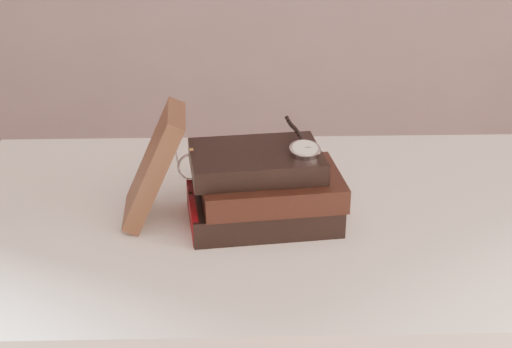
{
  "coord_description": "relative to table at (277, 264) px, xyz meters",
  "views": [
    {
      "loc": [
        -0.06,
        -0.65,
        1.29
      ],
      "look_at": [
        -0.03,
        0.33,
        0.82
      ],
      "focal_mm": 52.53,
      "sensor_mm": 36.0,
      "label": 1
    }
  ],
  "objects": [
    {
      "name": "table",
      "position": [
        0.0,
        0.0,
        0.0
      ],
      "size": [
        1.0,
        0.6,
        0.75
      ],
      "color": "white",
      "rests_on": "ground"
    },
    {
      "name": "pocket_watch",
      "position": [
        0.04,
        -0.02,
        0.21
      ],
      "size": [
        0.05,
        0.15,
        0.02
      ],
      "color": "silver",
      "rests_on": "book_stack"
    },
    {
      "name": "eyeglasses",
      "position": [
        -0.11,
        0.04,
        0.15
      ],
      "size": [
        0.1,
        0.11,
        0.04
      ],
      "color": "silver",
      "rests_on": "book_stack"
    },
    {
      "name": "journal",
      "position": [
        -0.18,
        -0.01,
        0.18
      ],
      "size": [
        0.1,
        0.12,
        0.17
      ],
      "primitive_type": "cube",
      "rotation": [
        0.0,
        0.43,
        0.06
      ],
      "color": "#3A2216",
      "rests_on": "table"
    },
    {
      "name": "book_stack",
      "position": [
        -0.02,
        -0.02,
        0.14
      ],
      "size": [
        0.24,
        0.17,
        0.11
      ],
      "color": "black",
      "rests_on": "table"
    }
  ]
}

